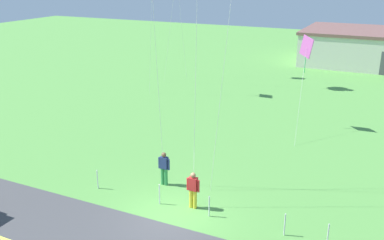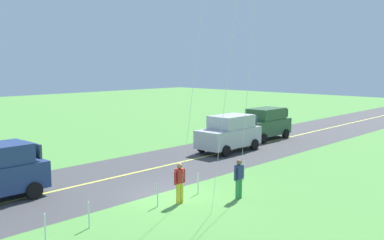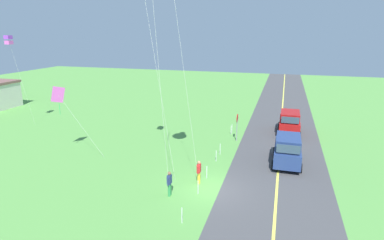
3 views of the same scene
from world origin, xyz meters
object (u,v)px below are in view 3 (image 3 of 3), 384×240
Objects in this scene: stop_sign at (237,122)px; person_adult_near at (169,183)px; car_suv_foreground at (288,150)px; kite_purple_back at (58,96)px; car_parked_east_near at (290,122)px; person_adult_companion at (199,171)px; kite_orange_near at (9,40)px.

person_adult_near is (-11.21, 2.42, -0.94)m from stop_sign.
car_suv_foreground is 2.75× the size of person_adult_near.
kite_purple_back is at bearing -1.41° from person_adult_near.
person_adult_near is (-14.92, 7.08, -0.29)m from car_parked_east_near.
car_parked_east_near is 0.77× the size of kite_purple_back.
stop_sign is at bearing 47.43° from car_suv_foreground.
stop_sign is at bearing 128.59° from car_parked_east_near.
car_parked_east_near is at bearing 32.07° from person_adult_companion.
kite_orange_near is at bearing 95.63° from stop_sign.
kite_orange_near reaches higher than stop_sign.
car_parked_east_near reaches higher than person_adult_near.
car_suv_foreground is 0.47× the size of kite_orange_near.
kite_orange_near is (-2.21, 22.37, 7.15)m from stop_sign.
stop_sign is 1.60× the size of person_adult_companion.
person_adult_companion is 12.70m from kite_purple_back.
car_suv_foreground is 28.01m from kite_orange_near.
person_adult_companion is 0.28× the size of kite_purple_back.
kite_purple_back reaches higher than person_adult_near.
stop_sign is 11.50m from person_adult_near.
stop_sign is at bearing -84.37° from kite_orange_near.
person_adult_companion is at bearing 155.78° from car_parked_east_near.
car_parked_east_near is (7.82, -0.18, 0.00)m from car_suv_foreground.
person_adult_companion is (-9.13, 1.13, -0.94)m from stop_sign.
car_parked_east_near is 0.47× the size of kite_orange_near.
person_adult_companion is at bearing 172.97° from stop_sign.
stop_sign reaches higher than person_adult_companion.
person_adult_near is 23.32m from kite_orange_near.
kite_purple_back reaches higher than car_suv_foreground.
car_suv_foreground is at bearing -94.05° from kite_orange_near.
stop_sign reaches higher than car_parked_east_near.
car_suv_foreground and car_parked_east_near have the same top height.
car_suv_foreground reaches higher than person_adult_near.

